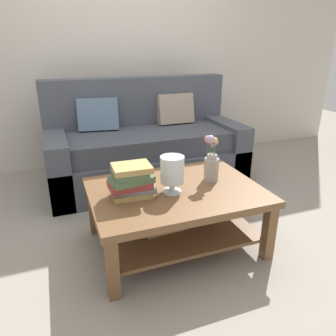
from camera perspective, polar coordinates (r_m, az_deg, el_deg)
name	(u,v)px	position (r m, az deg, el deg)	size (l,w,h in m)	color
ground_plane	(166,218)	(2.74, -0.30, -9.00)	(10.00, 10.00, 0.00)	gray
back_wall	(117,47)	(3.96, -9.20, 20.59)	(6.40, 0.12, 2.70)	beige
couch	(145,147)	(3.38, -4.13, 3.71)	(1.98, 0.90, 1.06)	#474C56
coffee_table	(175,204)	(2.26, 1.29, -6.51)	(1.17, 0.85, 0.45)	brown
book_stack_main	(131,181)	(2.07, -6.59, -2.27)	(0.31, 0.22, 0.22)	tan
glass_hurricane_vase	(172,171)	(2.09, 0.74, -0.54)	(0.16, 0.16, 0.26)	silver
flower_pitcher	(211,162)	(2.31, 7.78, 1.13)	(0.11, 0.11, 0.35)	#9E998E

